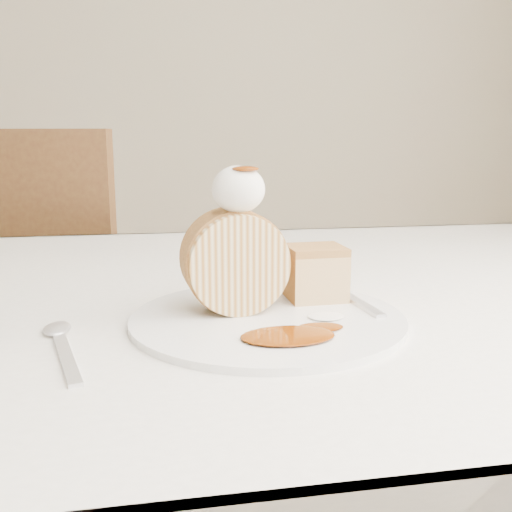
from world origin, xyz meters
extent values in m
cube|color=white|center=(0.00, 3.00, 1.40)|extent=(5.00, 0.10, 2.80)
cube|color=white|center=(0.00, 0.20, 0.73)|extent=(1.40, 0.90, 0.04)
cube|color=white|center=(0.00, 0.65, 0.61)|extent=(1.40, 0.01, 0.28)
cylinder|color=brown|center=(0.62, 0.57, 0.35)|extent=(0.06, 0.06, 0.71)
cube|color=brown|center=(-0.36, 1.02, 0.46)|extent=(0.55, 0.55, 0.04)
cube|color=brown|center=(-0.40, 0.82, 0.72)|extent=(0.45, 0.15, 0.47)
cylinder|color=brown|center=(-0.12, 1.16, 0.22)|extent=(0.04, 0.04, 0.44)
cylinder|color=brown|center=(-0.50, 1.26, 0.22)|extent=(0.04, 0.04, 0.44)
cylinder|color=brown|center=(-0.21, 0.79, 0.22)|extent=(0.04, 0.04, 0.44)
cylinder|color=brown|center=(0.55, 0.62, 0.23)|extent=(0.04, 0.04, 0.46)
cylinder|color=white|center=(0.01, 0.04, 0.75)|extent=(0.29, 0.29, 0.01)
cylinder|color=beige|center=(-0.01, 0.07, 0.81)|extent=(0.11, 0.07, 0.10)
cube|color=#AA7A40|center=(0.08, 0.09, 0.78)|extent=(0.06, 0.06, 0.05)
ellipsoid|color=white|center=(-0.01, 0.06, 0.88)|extent=(0.05, 0.05, 0.05)
ellipsoid|color=#642704|center=(-0.01, 0.05, 0.91)|extent=(0.03, 0.02, 0.01)
cube|color=silver|center=(0.12, 0.07, 0.76)|extent=(0.04, 0.17, 0.00)
cube|color=silver|center=(-0.17, -0.03, 0.75)|extent=(0.06, 0.15, 0.00)
camera|label=1|loc=(-0.10, -0.51, 0.93)|focal=40.00mm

